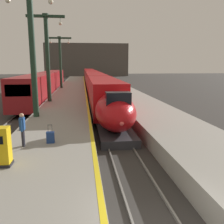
{
  "coord_description": "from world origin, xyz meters",
  "views": [
    {
      "loc": [
        -2.25,
        -5.87,
        5.09
      ],
      "look_at": [
        -0.22,
        10.77,
        1.8
      ],
      "focal_mm": 39.04,
      "sensor_mm": 36.0,
      "label": 1
    }
  ],
  "objects_px": {
    "station_column_far": "(47,50)",
    "passenger_near_edge": "(22,127)",
    "station_column_distant": "(60,57)",
    "rolling_suitcase": "(50,137)",
    "station_column_mid": "(32,42)",
    "highspeed_train_main": "(93,80)",
    "regional_train_adjacent": "(46,83)",
    "ticket_machine_yellow": "(1,148)"
  },
  "relations": [
    {
      "from": "ticket_machine_yellow",
      "to": "highspeed_train_main",
      "type": "bearing_deg",
      "value": 82.19
    },
    {
      "from": "rolling_suitcase",
      "to": "regional_train_adjacent",
      "type": "bearing_deg",
      "value": 98.23
    },
    {
      "from": "passenger_near_edge",
      "to": "rolling_suitcase",
      "type": "distance_m",
      "value": 1.5
    },
    {
      "from": "station_column_far",
      "to": "station_column_mid",
      "type": "bearing_deg",
      "value": -90.0
    },
    {
      "from": "station_column_distant",
      "to": "rolling_suitcase",
      "type": "height_order",
      "value": "station_column_distant"
    },
    {
      "from": "regional_train_adjacent",
      "to": "ticket_machine_yellow",
      "type": "relative_size",
      "value": 22.87
    },
    {
      "from": "station_column_mid",
      "to": "station_column_distant",
      "type": "bearing_deg",
      "value": 90.0
    },
    {
      "from": "station_column_mid",
      "to": "station_column_far",
      "type": "xyz_separation_m",
      "value": [
        0.0,
        8.15,
        -0.13
      ]
    },
    {
      "from": "highspeed_train_main",
      "to": "rolling_suitcase",
      "type": "height_order",
      "value": "highspeed_train_main"
    },
    {
      "from": "ticket_machine_yellow",
      "to": "rolling_suitcase",
      "type": "bearing_deg",
      "value": 59.77
    },
    {
      "from": "regional_train_adjacent",
      "to": "station_column_mid",
      "type": "xyz_separation_m",
      "value": [
        2.2,
        -21.76,
        4.6
      ]
    },
    {
      "from": "passenger_near_edge",
      "to": "ticket_machine_yellow",
      "type": "distance_m",
      "value": 2.4
    },
    {
      "from": "passenger_near_edge",
      "to": "rolling_suitcase",
      "type": "height_order",
      "value": "passenger_near_edge"
    },
    {
      "from": "station_column_distant",
      "to": "passenger_near_edge",
      "type": "height_order",
      "value": "station_column_distant"
    },
    {
      "from": "regional_train_adjacent",
      "to": "passenger_near_edge",
      "type": "xyz_separation_m",
      "value": [
        2.86,
        -28.99,
        -0.09
      ]
    },
    {
      "from": "regional_train_adjacent",
      "to": "station_column_distant",
      "type": "xyz_separation_m",
      "value": [
        2.2,
        2.43,
        4.17
      ]
    },
    {
      "from": "passenger_near_edge",
      "to": "rolling_suitcase",
      "type": "xyz_separation_m",
      "value": [
        1.28,
        0.36,
        -0.69
      ]
    },
    {
      "from": "regional_train_adjacent",
      "to": "station_column_distant",
      "type": "height_order",
      "value": "station_column_distant"
    },
    {
      "from": "highspeed_train_main",
      "to": "rolling_suitcase",
      "type": "bearing_deg",
      "value": -95.99
    },
    {
      "from": "station_column_far",
      "to": "rolling_suitcase",
      "type": "height_order",
      "value": "station_column_far"
    },
    {
      "from": "regional_train_adjacent",
      "to": "station_column_mid",
      "type": "bearing_deg",
      "value": -84.23
    },
    {
      "from": "station_column_distant",
      "to": "ticket_machine_yellow",
      "type": "relative_size",
      "value": 5.42
    },
    {
      "from": "station_column_distant",
      "to": "rolling_suitcase",
      "type": "bearing_deg",
      "value": -86.43
    },
    {
      "from": "station_column_mid",
      "to": "highspeed_train_main",
      "type": "bearing_deg",
      "value": 79.18
    },
    {
      "from": "highspeed_train_main",
      "to": "station_column_distant",
      "type": "distance_m",
      "value": 9.91
    },
    {
      "from": "highspeed_train_main",
      "to": "rolling_suitcase",
      "type": "distance_m",
      "value": 37.96
    },
    {
      "from": "passenger_near_edge",
      "to": "rolling_suitcase",
      "type": "bearing_deg",
      "value": 15.83
    },
    {
      "from": "station_column_far",
      "to": "passenger_near_edge",
      "type": "relative_size",
      "value": 5.46
    },
    {
      "from": "ticket_machine_yellow",
      "to": "regional_train_adjacent",
      "type": "bearing_deg",
      "value": 94.65
    },
    {
      "from": "highspeed_train_main",
      "to": "station_column_mid",
      "type": "xyz_separation_m",
      "value": [
        -5.9,
        -30.88,
        4.75
      ]
    },
    {
      "from": "highspeed_train_main",
      "to": "regional_train_adjacent",
      "type": "height_order",
      "value": "regional_train_adjacent"
    },
    {
      "from": "station_column_distant",
      "to": "ticket_machine_yellow",
      "type": "height_order",
      "value": "station_column_distant"
    },
    {
      "from": "station_column_far",
      "to": "station_column_distant",
      "type": "xyz_separation_m",
      "value": [
        0.0,
        16.04,
        -0.3
      ]
    },
    {
      "from": "station_column_mid",
      "to": "rolling_suitcase",
      "type": "distance_m",
      "value": 8.94
    },
    {
      "from": "station_column_mid",
      "to": "passenger_near_edge",
      "type": "relative_size",
      "value": 5.6
    },
    {
      "from": "station_column_distant",
      "to": "passenger_near_edge",
      "type": "distance_m",
      "value": 31.72
    },
    {
      "from": "highspeed_train_main",
      "to": "rolling_suitcase",
      "type": "relative_size",
      "value": 76.04
    },
    {
      "from": "station_column_mid",
      "to": "station_column_distant",
      "type": "distance_m",
      "value": 24.19
    },
    {
      "from": "highspeed_train_main",
      "to": "regional_train_adjacent",
      "type": "relative_size",
      "value": 2.04
    },
    {
      "from": "station_column_mid",
      "to": "rolling_suitcase",
      "type": "height_order",
      "value": "station_column_mid"
    },
    {
      "from": "highspeed_train_main",
      "to": "station_column_distant",
      "type": "relative_size",
      "value": 8.61
    },
    {
      "from": "station_column_far",
      "to": "station_column_distant",
      "type": "bearing_deg",
      "value": 90.0
    }
  ]
}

